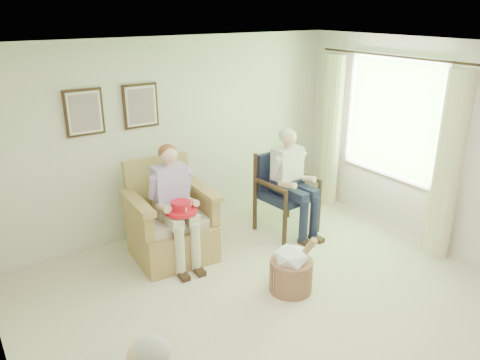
{
  "coord_description": "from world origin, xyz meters",
  "views": [
    {
      "loc": [
        -2.61,
        -2.77,
        2.96
      ],
      "look_at": [
        0.2,
        1.46,
        1.05
      ],
      "focal_mm": 35.0,
      "sensor_mm": 36.0,
      "label": 1
    }
  ],
  "objects_px": {
    "person_dark": "(292,175)",
    "hatbox": "(291,268)",
    "red_hat": "(181,209)",
    "wood_armchair": "(283,189)",
    "wicker_armchair": "(170,228)",
    "person_wicker": "(174,196)"
  },
  "relations": [
    {
      "from": "red_hat",
      "to": "hatbox",
      "type": "xyz_separation_m",
      "value": [
        0.77,
        -1.07,
        -0.5
      ]
    },
    {
      "from": "person_wicker",
      "to": "red_hat",
      "type": "height_order",
      "value": "person_wicker"
    },
    {
      "from": "wicker_armchair",
      "to": "hatbox",
      "type": "height_order",
      "value": "wicker_armchair"
    },
    {
      "from": "person_wicker",
      "to": "red_hat",
      "type": "distance_m",
      "value": 0.21
    },
    {
      "from": "wood_armchair",
      "to": "hatbox",
      "type": "distance_m",
      "value": 1.58
    },
    {
      "from": "wicker_armchair",
      "to": "person_dark",
      "type": "height_order",
      "value": "person_dark"
    },
    {
      "from": "red_hat",
      "to": "person_dark",
      "type": "bearing_deg",
      "value": 0.78
    },
    {
      "from": "red_hat",
      "to": "hatbox",
      "type": "bearing_deg",
      "value": -54.29
    },
    {
      "from": "wood_armchair",
      "to": "hatbox",
      "type": "xyz_separation_m",
      "value": [
        -0.88,
        -1.27,
        -0.32
      ]
    },
    {
      "from": "wicker_armchair",
      "to": "red_hat",
      "type": "height_order",
      "value": "wicker_armchair"
    },
    {
      "from": "person_wicker",
      "to": "wicker_armchair",
      "type": "bearing_deg",
      "value": 92.96
    },
    {
      "from": "person_dark",
      "to": "hatbox",
      "type": "distance_m",
      "value": 1.52
    },
    {
      "from": "hatbox",
      "to": "wicker_armchair",
      "type": "bearing_deg",
      "value": 117.93
    },
    {
      "from": "wood_armchair",
      "to": "hatbox",
      "type": "height_order",
      "value": "wood_armchair"
    },
    {
      "from": "wood_armchair",
      "to": "person_wicker",
      "type": "distance_m",
      "value": 1.66
    },
    {
      "from": "person_dark",
      "to": "wicker_armchair",
      "type": "bearing_deg",
      "value": 163.38
    },
    {
      "from": "wood_armchair",
      "to": "red_hat",
      "type": "bearing_deg",
      "value": -178.21
    },
    {
      "from": "red_hat",
      "to": "hatbox",
      "type": "height_order",
      "value": "red_hat"
    },
    {
      "from": "wicker_armchair",
      "to": "wood_armchair",
      "type": "relative_size",
      "value": 1.12
    },
    {
      "from": "wicker_armchair",
      "to": "wood_armchair",
      "type": "height_order",
      "value": "wicker_armchair"
    },
    {
      "from": "person_wicker",
      "to": "hatbox",
      "type": "relative_size",
      "value": 2.07
    },
    {
      "from": "red_hat",
      "to": "hatbox",
      "type": "relative_size",
      "value": 0.53
    }
  ]
}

